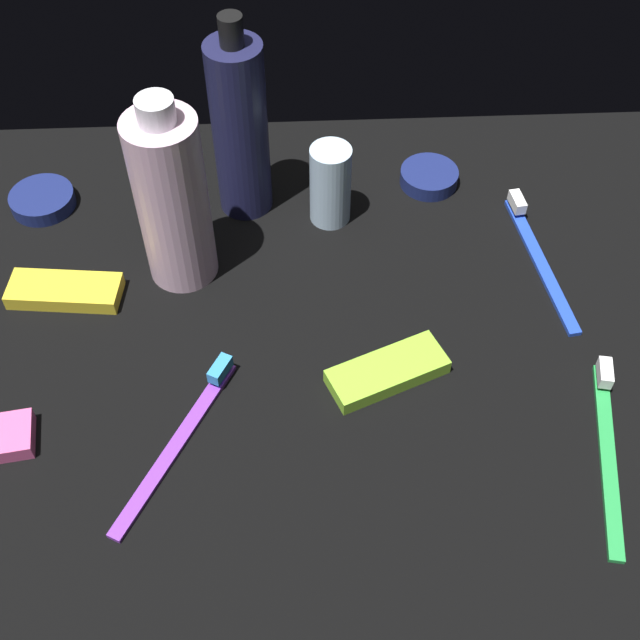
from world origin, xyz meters
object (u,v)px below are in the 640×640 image
(snack_bar_lime, at_px, (387,372))
(toothbrush_purple, at_px, (183,432))
(snack_bar_yellow, at_px, (65,291))
(bodywash_bottle, at_px, (172,199))
(cream_tin_left, at_px, (429,177))
(toothbrush_green, at_px, (608,442))
(cream_tin_right, at_px, (42,200))
(lotion_bottle, at_px, (240,129))
(toothbrush_blue, at_px, (537,252))
(deodorant_stick, at_px, (330,185))

(snack_bar_lime, bearing_deg, toothbrush_purple, 174.10)
(toothbrush_purple, relative_size, snack_bar_yellow, 1.58)
(bodywash_bottle, distance_m, snack_bar_yellow, 0.14)
(cream_tin_left, bearing_deg, toothbrush_green, -72.39)
(cream_tin_right, bearing_deg, toothbrush_green, -31.47)
(toothbrush_green, bearing_deg, snack_bar_lime, 155.84)
(cream_tin_right, bearing_deg, snack_bar_lime, -34.86)
(lotion_bottle, relative_size, bodywash_bottle, 1.09)
(bodywash_bottle, distance_m, snack_bar_lime, 0.24)
(toothbrush_purple, relative_size, snack_bar_lime, 1.58)
(toothbrush_blue, distance_m, snack_bar_lime, 0.21)
(toothbrush_green, relative_size, snack_bar_yellow, 1.72)
(toothbrush_blue, relative_size, snack_bar_yellow, 1.73)
(lotion_bottle, bearing_deg, toothbrush_blue, -17.67)
(toothbrush_green, distance_m, cream_tin_right, 0.60)
(bodywash_bottle, xyz_separation_m, snack_bar_lime, (0.18, -0.14, -0.08))
(bodywash_bottle, relative_size, toothbrush_blue, 1.09)
(cream_tin_left, relative_size, cream_tin_right, 0.93)
(bodywash_bottle, bearing_deg, toothbrush_green, -31.08)
(toothbrush_purple, bearing_deg, deodorant_stick, 62.16)
(snack_bar_yellow, bearing_deg, toothbrush_blue, 9.90)
(bodywash_bottle, relative_size, snack_bar_yellow, 1.88)
(toothbrush_purple, bearing_deg, toothbrush_blue, 29.53)
(cream_tin_left, bearing_deg, lotion_bottle, -173.44)
(snack_bar_lime, height_order, cream_tin_left, cream_tin_left)
(bodywash_bottle, distance_m, toothbrush_green, 0.42)
(toothbrush_purple, xyz_separation_m, cream_tin_right, (-0.16, 0.29, 0.00))
(toothbrush_green, height_order, cream_tin_left, toothbrush_green)
(snack_bar_lime, distance_m, cream_tin_right, 0.41)
(toothbrush_green, xyz_separation_m, snack_bar_yellow, (-0.47, 0.18, 0.00))
(toothbrush_purple, distance_m, toothbrush_blue, 0.38)
(bodywash_bottle, height_order, cream_tin_right, bodywash_bottle)
(bodywash_bottle, xyz_separation_m, snack_bar_yellow, (-0.11, -0.03, -0.08))
(bodywash_bottle, height_order, cream_tin_left, bodywash_bottle)
(snack_bar_lime, distance_m, snack_bar_yellow, 0.31)
(snack_bar_yellow, xyz_separation_m, cream_tin_left, (0.36, 0.14, 0.00))
(deodorant_stick, xyz_separation_m, snack_bar_yellow, (-0.25, -0.10, -0.04))
(cream_tin_left, bearing_deg, toothbrush_purple, -128.71)
(toothbrush_green, bearing_deg, lotion_bottle, 134.22)
(snack_bar_yellow, height_order, cream_tin_right, same)
(bodywash_bottle, bearing_deg, lotion_bottle, 56.88)
(lotion_bottle, bearing_deg, snack_bar_lime, -61.36)
(toothbrush_purple, xyz_separation_m, cream_tin_left, (0.24, 0.30, 0.00))
(bodywash_bottle, distance_m, deodorant_stick, 0.17)
(deodorant_stick, xyz_separation_m, toothbrush_blue, (0.20, -0.07, -0.04))
(bodywash_bottle, bearing_deg, cream_tin_right, 147.62)
(bodywash_bottle, xyz_separation_m, deodorant_stick, (0.14, 0.07, -0.05))
(bodywash_bottle, bearing_deg, toothbrush_blue, -0.04)
(snack_bar_lime, bearing_deg, deodorant_stick, 78.12)
(toothbrush_green, bearing_deg, bodywash_bottle, 148.92)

